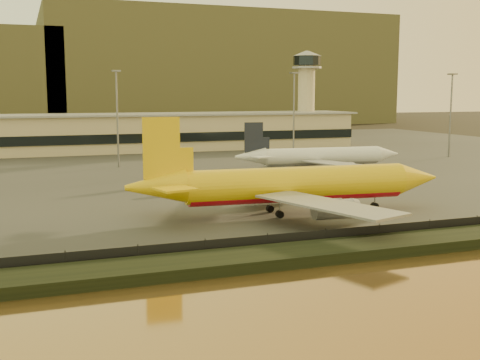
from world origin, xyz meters
name	(u,v)px	position (x,y,z in m)	size (l,w,h in m)	color
ground	(271,228)	(0.00, 0.00, 0.00)	(900.00, 900.00, 0.00)	black
embankment	(326,252)	(0.00, -17.00, 0.70)	(320.00, 7.00, 1.40)	black
tarmac	(145,160)	(0.00, 95.00, 0.10)	(320.00, 220.00, 0.20)	#2D2D2D
perimeter_fence	(311,239)	(0.00, -13.00, 1.30)	(300.00, 0.05, 2.20)	black
terminal_building	(83,134)	(-14.52, 125.55, 6.25)	(202.00, 25.00, 12.60)	tan
control_tower	(306,88)	(70.00, 131.00, 21.66)	(11.20, 11.20, 35.50)	tan
apron_light_masts	(214,108)	(15.00, 75.00, 15.70)	(152.20, 12.20, 25.40)	slate
distant_hills	(40,75)	(-20.74, 340.00, 31.39)	(470.00, 160.00, 70.00)	brown
dhl_cargo_jet	(292,185)	(6.75, 7.54, 4.95)	(53.31, 52.09, 15.92)	#E2B20B
white_narrowbody_jet	(320,157)	(35.86, 53.75, 3.94)	(43.65, 42.44, 12.53)	silver
gse_vehicle_yellow	(296,187)	(17.41, 28.32, 1.10)	(4.00, 1.80, 1.80)	#E2B20B
gse_vehicle_white	(172,190)	(-7.03, 32.59, 1.08)	(3.93, 1.77, 1.77)	silver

